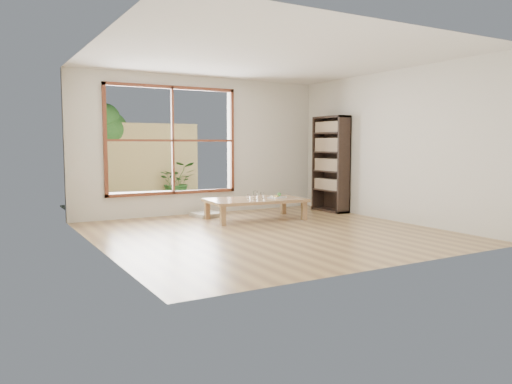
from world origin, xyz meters
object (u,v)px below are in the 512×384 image
garden_bench (142,195)px  low_table (255,201)px  bookshelf (331,164)px  food_tray (277,197)px

garden_bench → low_table: bearing=-43.2°
low_table → bookshelf: (1.85, 0.22, 0.61)m
bookshelf → low_table: bearing=-173.3°
food_tray → garden_bench: bearing=121.5°
low_table → garden_bench: bearing=134.1°
low_table → food_tray: (0.41, -0.08, 0.07)m
low_table → garden_bench: garden_bench is taller
low_table → food_tray: size_ratio=5.31×
bookshelf → food_tray: bearing=-168.2°
low_table → bookshelf: bearing=12.1°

